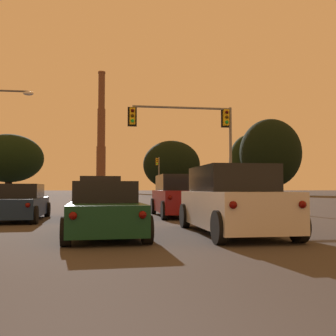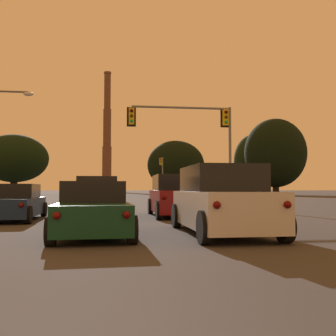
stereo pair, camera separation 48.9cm
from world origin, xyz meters
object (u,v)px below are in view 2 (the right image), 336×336
(suv_right_lane_second, at_px, (221,201))
(traffic_light_overhead_right, at_px, (197,129))
(sedan_center_lane_second, at_px, (93,210))
(traffic_light_far_right, at_px, (162,171))
(sedan_left_lane_front, at_px, (14,203))
(suv_right_lane_front, at_px, (175,196))
(smokestack, at_px, (107,144))
(pickup_truck_center_lane_front, at_px, (96,199))

(suv_right_lane_second, bearing_deg, traffic_light_overhead_right, 80.49)
(sedan_center_lane_second, distance_m, traffic_light_far_right, 48.59)
(traffic_light_overhead_right, bearing_deg, sedan_left_lane_front, -137.37)
(traffic_light_far_right, bearing_deg, sedan_left_lane_front, -104.14)
(suv_right_lane_front, height_order, smokestack, smokestack)
(traffic_light_far_right, xyz_separation_m, smokestack, (-11.00, 107.37, 15.96))
(sedan_center_lane_second, bearing_deg, pickup_truck_center_lane_front, 89.44)
(pickup_truck_center_lane_front, bearing_deg, sedan_center_lane_second, -89.67)
(traffic_light_far_right, bearing_deg, suv_right_lane_second, -94.52)
(traffic_light_far_right, height_order, smokestack, smokestack)
(sedan_center_lane_second, xyz_separation_m, suv_right_lane_second, (3.47, -0.26, 0.23))
(smokestack, bearing_deg, traffic_light_far_right, -84.15)
(smokestack, bearing_deg, suv_right_lane_front, -87.32)
(suv_right_lane_second, bearing_deg, pickup_truck_center_lane_front, 117.12)
(suv_right_lane_front, height_order, sedan_center_lane_second, suv_right_lane_front)
(traffic_light_far_right, relative_size, smokestack, 0.12)
(sedan_center_lane_second, bearing_deg, sedan_left_lane_front, 119.03)
(suv_right_lane_front, relative_size, sedan_left_lane_front, 1.03)
(suv_right_lane_second, xyz_separation_m, pickup_truck_center_lane_front, (-3.74, 7.11, -0.09))
(pickup_truck_center_lane_front, relative_size, traffic_light_overhead_right, 0.81)
(sedan_left_lane_front, bearing_deg, suv_right_lane_second, -42.07)
(suv_right_lane_front, height_order, pickup_truck_center_lane_front, suv_right_lane_front)
(traffic_light_overhead_right, bearing_deg, suv_right_lane_front, -109.04)
(sedan_left_lane_front, relative_size, pickup_truck_center_lane_front, 0.86)
(sedan_center_lane_second, xyz_separation_m, pickup_truck_center_lane_front, (-0.27, 6.86, 0.14))
(pickup_truck_center_lane_front, xyz_separation_m, traffic_light_overhead_right, (5.95, 7.01, 4.25))
(sedan_center_lane_second, height_order, sedan_left_lane_front, same)
(traffic_light_overhead_right, height_order, smokestack, smokestack)
(sedan_left_lane_front, relative_size, traffic_light_overhead_right, 0.69)
(sedan_left_lane_front, xyz_separation_m, suv_right_lane_second, (6.88, -5.75, 0.23))
(sedan_left_lane_front, height_order, traffic_light_overhead_right, traffic_light_overhead_right)
(suv_right_lane_front, xyz_separation_m, sedan_left_lane_front, (-6.63, -1.23, -0.23))
(pickup_truck_center_lane_front, bearing_deg, traffic_light_far_right, 77.66)
(suv_right_lane_second, height_order, traffic_light_far_right, traffic_light_far_right)
(sedan_center_lane_second, distance_m, sedan_left_lane_front, 6.47)
(suv_right_lane_second, bearing_deg, traffic_light_far_right, 84.88)
(suv_right_lane_front, bearing_deg, suv_right_lane_second, -88.10)
(sedan_center_lane_second, bearing_deg, traffic_light_far_right, 78.56)
(sedan_center_lane_second, relative_size, suv_right_lane_second, 0.97)
(suv_right_lane_front, relative_size, sedan_center_lane_second, 1.03)
(sedan_left_lane_front, distance_m, smokestack, 151.03)
(sedan_left_lane_front, distance_m, pickup_truck_center_lane_front, 3.43)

